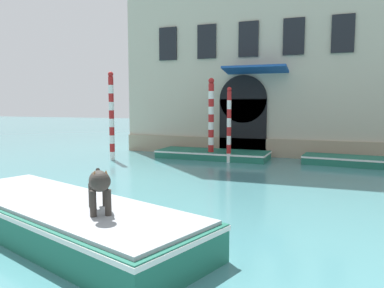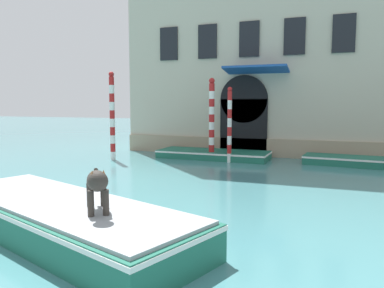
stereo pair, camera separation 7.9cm
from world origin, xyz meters
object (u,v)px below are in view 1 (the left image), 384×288
(boat_moored_near_palazzo, at_px, (213,154))
(dog_on_deck, at_px, (99,183))
(mooring_pole_0, at_px, (229,125))
(mooring_pole_1, at_px, (112,116))
(mooring_pole_2, at_px, (211,119))
(boat_foreground, at_px, (63,217))

(boat_moored_near_palazzo, bearing_deg, dog_on_deck, -81.44)
(mooring_pole_0, bearing_deg, mooring_pole_1, -167.42)
(mooring_pole_1, distance_m, mooring_pole_2, 4.57)
(mooring_pole_0, relative_size, mooring_pole_2, 0.88)
(boat_moored_near_palazzo, xyz_separation_m, mooring_pole_0, (1.02, -0.91, 1.47))
(boat_foreground, xyz_separation_m, dog_on_deck, (1.15, -0.43, 0.86))
(mooring_pole_1, bearing_deg, mooring_pole_2, 19.72)
(boat_foreground, xyz_separation_m, boat_moored_near_palazzo, (-0.27, 11.09, -0.17))
(boat_moored_near_palazzo, relative_size, mooring_pole_2, 1.41)
(dog_on_deck, bearing_deg, mooring_pole_2, 149.85)
(mooring_pole_0, bearing_deg, boat_foreground, -94.19)
(boat_moored_near_palazzo, bearing_deg, mooring_pole_0, -40.23)
(boat_moored_near_palazzo, relative_size, mooring_pole_1, 1.31)
(boat_moored_near_palazzo, xyz_separation_m, mooring_pole_2, (0.08, -0.54, 1.70))
(mooring_pole_2, bearing_deg, mooring_pole_0, -21.55)
(boat_foreground, distance_m, mooring_pole_2, 10.67)
(boat_moored_near_palazzo, distance_m, mooring_pole_2, 1.78)
(boat_foreground, height_order, mooring_pole_0, mooring_pole_0)
(dog_on_deck, relative_size, boat_moored_near_palazzo, 0.19)
(boat_moored_near_palazzo, xyz_separation_m, mooring_pole_1, (-4.22, -2.07, 1.84))
(boat_foreground, xyz_separation_m, mooring_pole_2, (-0.19, 10.55, 1.53))
(mooring_pole_0, distance_m, mooring_pole_2, 1.03)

